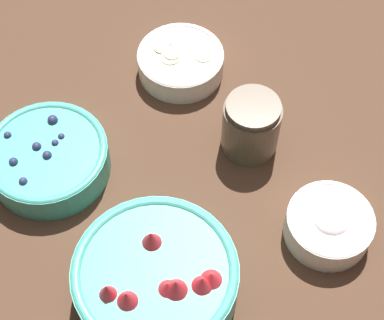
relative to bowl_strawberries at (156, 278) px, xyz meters
name	(u,v)px	position (x,y,z in m)	size (l,w,h in m)	color
ground_plane	(149,205)	(0.12, -0.07, -0.04)	(4.00, 4.00, 0.00)	#4C3323
bowl_strawberries	(156,278)	(0.00, 0.00, 0.00)	(0.22, 0.22, 0.10)	#47AD9E
bowl_blueberries	(48,157)	(0.26, 0.01, -0.01)	(0.18, 0.18, 0.06)	#47AD9E
bowl_bananas	(180,61)	(0.30, -0.26, -0.02)	(0.14, 0.14, 0.05)	white
bowl_cream	(329,224)	(-0.08, -0.24, -0.02)	(0.12, 0.12, 0.06)	white
jar_chocolate	(251,127)	(0.11, -0.26, 0.00)	(0.09, 0.09, 0.10)	brown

